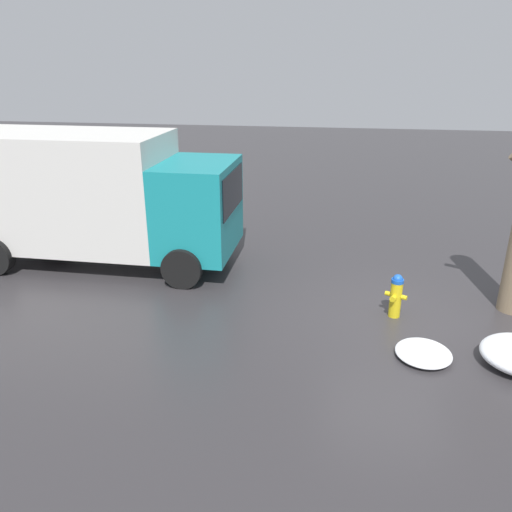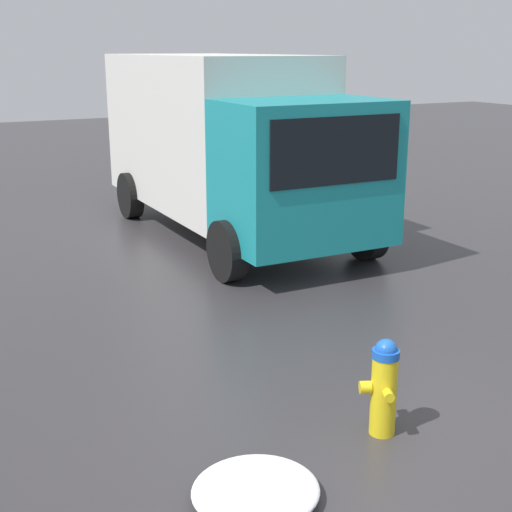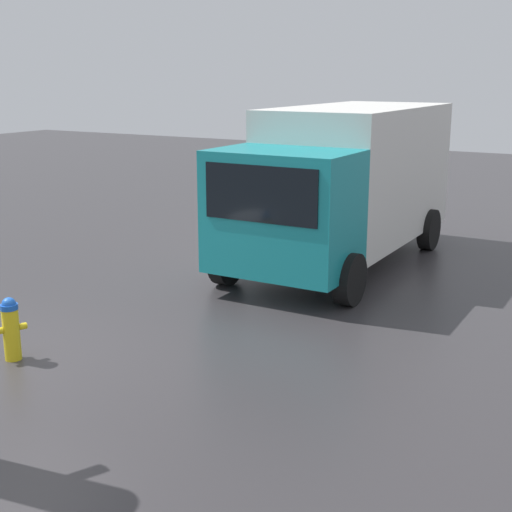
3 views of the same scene
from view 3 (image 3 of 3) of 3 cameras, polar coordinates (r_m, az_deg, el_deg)
The scene contains 3 objects.
ground_plane at distance 10.43m, azimuth -18.81°, elevation -7.82°, with size 60.00×60.00×0.00m, color #333033.
fire_hydrant at distance 10.27m, azimuth -19.02°, elevation -5.45°, with size 0.43×0.35×0.89m.
delivery_truck at distance 14.62m, azimuth 7.13°, elevation 6.07°, with size 6.75×2.75×3.15m.
Camera 3 is at (-6.28, -7.40, 3.81)m, focal length 50.00 mm.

